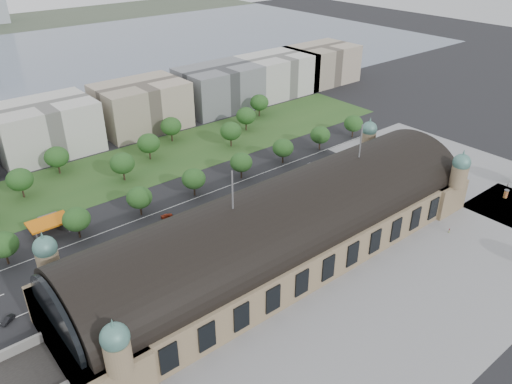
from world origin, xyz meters
TOP-DOWN VIEW (x-y plane):
  - ground at (0.00, 0.00)m, footprint 900.00×900.00m
  - station at (0.00, 0.00)m, footprint 150.00×48.40m
  - plaza_south at (10.00, -44.00)m, footprint 190.00×48.00m
  - plaza_east at (103.00, 0.00)m, footprint 56.00×100.00m
  - road_slab at (-20.00, 38.00)m, footprint 260.00×26.00m
  - grass_belt at (-15.00, 93.00)m, footprint 300.00×45.00m
  - petrol_station at (-53.91, 65.28)m, footprint 14.00×13.00m
  - lake at (0.00, 298.00)m, footprint 700.00×320.00m
  - office_3 at (-30.00, 133.00)m, footprint 45.00×32.00m
  - office_4 at (20.00, 133.00)m, footprint 45.00×32.00m
  - office_5 at (70.00, 133.00)m, footprint 45.00×32.00m
  - office_6 at (115.00, 133.00)m, footprint 45.00×32.00m
  - office_7 at (155.00, 133.00)m, footprint 45.00×32.00m
  - tree_row_2 at (-72.00, 53.00)m, footprint 9.60×9.60m
  - tree_row_3 at (-48.00, 53.00)m, footprint 9.60×9.60m
  - tree_row_4 at (-24.00, 53.00)m, footprint 9.60×9.60m
  - tree_row_5 at (0.00, 53.00)m, footprint 9.60×9.60m
  - tree_row_6 at (24.00, 53.00)m, footprint 9.60×9.60m
  - tree_row_7 at (48.00, 53.00)m, footprint 9.60×9.60m
  - tree_row_8 at (72.00, 53.00)m, footprint 9.60×9.60m
  - tree_row_9 at (96.00, 53.00)m, footprint 9.60×9.60m
  - tree_belt_4 at (-54.00, 95.00)m, footprint 10.40×10.40m
  - tree_belt_5 at (-35.00, 107.00)m, footprint 10.40×10.40m
  - tree_belt_6 at (-16.00, 83.00)m, footprint 10.40×10.40m
  - tree_belt_7 at (3.00, 95.00)m, footprint 10.40×10.40m
  - tree_belt_8 at (22.00, 107.00)m, footprint 10.40×10.40m
  - tree_belt_9 at (41.00, 83.00)m, footprint 10.40×10.40m
  - tree_belt_10 at (60.00, 95.00)m, footprint 10.40×10.40m
  - tree_belt_11 at (79.00, 107.00)m, footprint 10.40×10.40m
  - traffic_car_3 at (-17.49, 45.31)m, footprint 4.72×2.28m
  - traffic_car_5 at (55.54, 42.42)m, footprint 4.46×2.02m
  - traffic_car_6 at (70.40, 27.50)m, footprint 5.58×2.59m
  - parked_car_0 at (-80.00, 25.00)m, footprint 4.54×3.70m
  - parked_car_1 at (-58.04, 21.00)m, footprint 6.25×5.66m
  - parked_car_2 at (-50.44, 21.00)m, footprint 4.78×3.97m
  - parked_car_3 at (-44.79, 21.68)m, footprint 4.17×3.37m
  - parked_car_4 at (-30.96, 24.42)m, footprint 4.64×3.16m
  - parked_car_5 at (-26.97, 24.57)m, footprint 6.13×4.58m
  - parked_car_6 at (-18.00, 21.00)m, footprint 5.14×3.65m
  - bus_west at (-5.09, 27.00)m, footprint 11.95×3.92m
  - bus_mid at (-7.04, 27.00)m, footprint 11.91×3.55m
  - bus_east at (39.38, 32.00)m, footprint 11.34×3.48m
  - advertising_column at (95.02, -28.02)m, footprint 1.87×1.87m
  - pedestrian_0 at (54.72, -27.88)m, footprint 0.94×0.62m
  - pedestrian_2 at (104.77, -24.00)m, footprint 0.84×0.94m

SIDE VIEW (x-z plane):
  - ground at x=0.00m, z-range 0.00..0.00m
  - plaza_south at x=10.00m, z-range -0.06..0.06m
  - plaza_east at x=103.00m, z-range -0.06..0.06m
  - road_slab at x=-20.00m, z-range -0.05..0.05m
  - grass_belt at x=-15.00m, z-range -0.05..0.05m
  - lake at x=0.00m, z-range -0.04..0.04m
  - parked_car_2 at x=-50.44m, z-range 0.00..1.31m
  - traffic_car_3 at x=-17.49m, z-range 0.00..1.32m
  - parked_car_3 at x=-44.79m, z-range 0.00..1.33m
  - parked_car_6 at x=-18.00m, z-range 0.00..1.38m
  - traffic_car_5 at x=55.54m, z-range 0.00..1.42m
  - parked_car_4 at x=-30.96m, z-range 0.00..1.45m
  - parked_car_0 at x=-80.00m, z-range 0.00..1.45m
  - parked_car_5 at x=-26.97m, z-range 0.00..1.55m
  - traffic_car_6 at x=70.40m, z-range 0.00..1.55m
  - parked_car_1 at x=-58.04m, z-range 0.00..1.62m
  - pedestrian_2 at x=104.77m, z-range 0.00..1.68m
  - pedestrian_0 at x=54.72m, z-range 0.00..1.80m
  - bus_east at x=39.38m, z-range 0.00..3.11m
  - bus_west at x=-5.09m, z-range 0.00..3.27m
  - bus_mid at x=-7.04m, z-range 0.00..3.27m
  - advertising_column at x=95.02m, z-range 0.07..3.62m
  - petrol_station at x=-53.91m, z-range 0.42..5.47m
  - tree_row_2 at x=-72.00m, z-range 1.67..13.19m
  - tree_row_3 at x=-48.00m, z-range 1.67..13.19m
  - tree_row_4 at x=-24.00m, z-range 1.67..13.19m
  - tree_row_5 at x=0.00m, z-range 1.67..13.19m
  - tree_row_6 at x=24.00m, z-range 1.67..13.19m
  - tree_row_7 at x=48.00m, z-range 1.67..13.19m
  - tree_row_8 at x=72.00m, z-range 1.67..13.19m
  - tree_row_9 at x=96.00m, z-range 1.67..13.19m
  - tree_belt_4 at x=-54.00m, z-range 1.81..14.29m
  - tree_belt_5 at x=-35.00m, z-range 1.81..14.29m
  - tree_belt_6 at x=-16.00m, z-range 1.81..14.29m
  - tree_belt_7 at x=3.00m, z-range 1.81..14.29m
  - tree_belt_8 at x=22.00m, z-range 1.81..14.29m
  - tree_belt_9 at x=41.00m, z-range 1.81..14.29m
  - tree_belt_10 at x=60.00m, z-range 1.81..14.29m
  - tree_belt_11 at x=79.00m, z-range 1.81..14.29m
  - station at x=0.00m, z-range -11.87..32.43m
  - office_3 at x=-30.00m, z-range 0.00..24.00m
  - office_4 at x=20.00m, z-range 0.00..24.00m
  - office_5 at x=70.00m, z-range 0.00..24.00m
  - office_6 at x=115.00m, z-range 0.00..24.00m
  - office_7 at x=155.00m, z-range 0.00..24.00m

